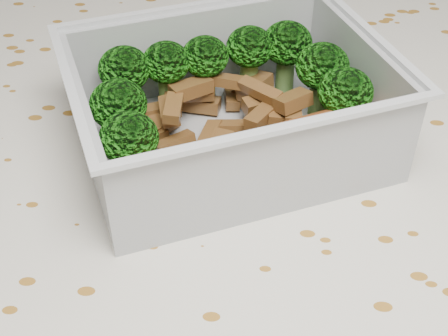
{
  "coord_description": "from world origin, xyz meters",
  "views": [
    {
      "loc": [
        0.01,
        -0.28,
        1.02
      ],
      "look_at": [
        -0.01,
        -0.01,
        0.78
      ],
      "focal_mm": 50.0,
      "sensor_mm": 36.0,
      "label": 1
    }
  ],
  "objects": [
    {
      "name": "dining_table",
      "position": [
        0.0,
        0.0,
        0.67
      ],
      "size": [
        1.4,
        0.9,
        0.75
      ],
      "color": "brown",
      "rests_on": "ground"
    },
    {
      "name": "tablecloth",
      "position": [
        0.0,
        0.0,
        0.72
      ],
      "size": [
        1.46,
        0.96,
        0.19
      ],
      "color": "silver",
      "rests_on": "dining_table"
    },
    {
      "name": "lunch_container",
      "position": [
        -0.01,
        0.04,
        0.78
      ],
      "size": [
        0.24,
        0.22,
        0.07
      ],
      "color": "silver",
      "rests_on": "tablecloth"
    },
    {
      "name": "broccoli_florets",
      "position": [
        -0.01,
        0.06,
        0.8
      ],
      "size": [
        0.18,
        0.15,
        0.05
      ],
      "color": "#608C3F",
      "rests_on": "lunch_container"
    },
    {
      "name": "meat_pile",
      "position": [
        -0.01,
        0.06,
        0.77
      ],
      "size": [
        0.12,
        0.09,
        0.03
      ],
      "color": "brown",
      "rests_on": "lunch_container"
    },
    {
      "name": "sausage",
      "position": [
        0.01,
        0.01,
        0.78
      ],
      "size": [
        0.15,
        0.09,
        0.03
      ],
      "color": "#CB602D",
      "rests_on": "lunch_container"
    }
  ]
}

